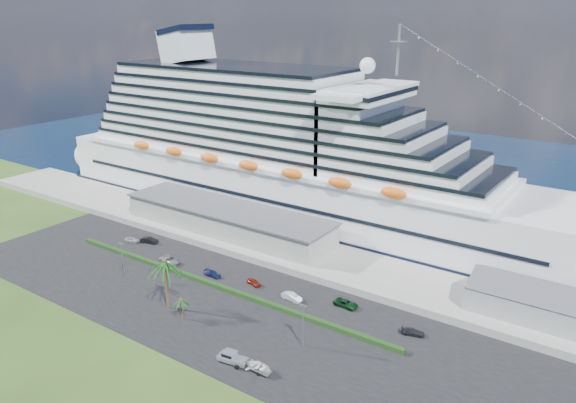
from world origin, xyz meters
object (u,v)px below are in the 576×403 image
Objects in this scene: pickup_truck at (232,357)px; boat_trailer at (259,367)px; parked_car_3 at (213,274)px; cruise_ship at (290,159)px.

boat_trailer is (5.36, 0.54, -0.04)m from pickup_truck.
pickup_truck is at bearing -174.23° from boat_trailer.
pickup_truck reaches higher than parked_car_3.
boat_trailer is at bearing 5.77° from pickup_truck.
boat_trailer is at bearing -59.10° from cruise_ship.
parked_car_3 is 33.79m from pickup_truck.
cruise_ship is at bearing 120.90° from boat_trailer.
cruise_ship is 43.72× the size of parked_car_3.
boat_trailer is at bearing -123.08° from parked_car_3.
pickup_truck is at bearing -129.20° from parked_car_3.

